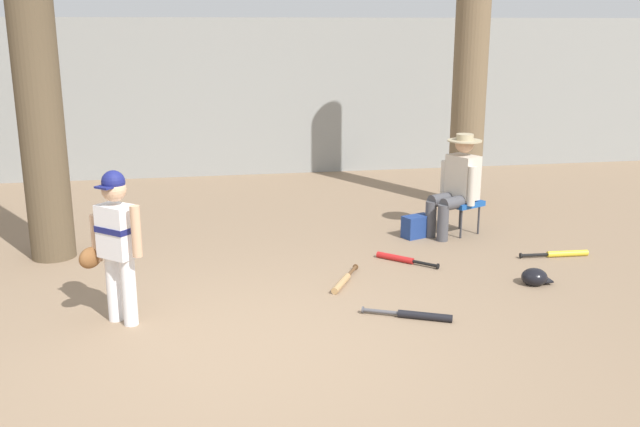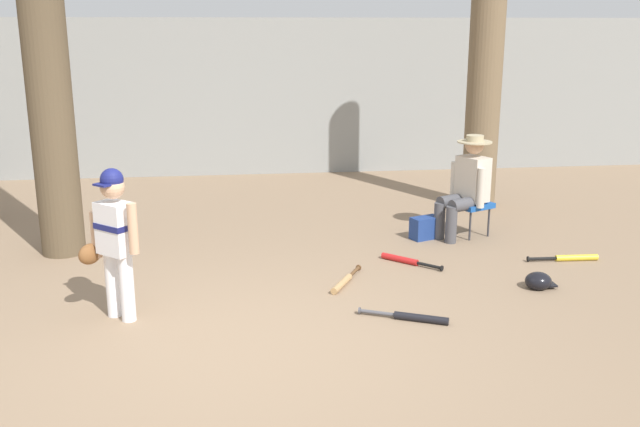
# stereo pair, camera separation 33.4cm
# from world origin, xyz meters

# --- Properties ---
(ground_plane) EXTENTS (60.00, 60.00, 0.00)m
(ground_plane) POSITION_xyz_m (0.00, 0.00, 0.00)
(ground_plane) COLOR #897056
(concrete_back_wall) EXTENTS (18.00, 0.36, 2.54)m
(concrete_back_wall) POSITION_xyz_m (0.00, 6.83, 1.27)
(concrete_back_wall) COLOR gray
(concrete_back_wall) RESTS_ON ground
(tree_behind_spectator) EXTENTS (0.66, 0.66, 4.23)m
(tree_behind_spectator) POSITION_xyz_m (3.32, 4.06, 1.79)
(tree_behind_spectator) COLOR brown
(tree_behind_spectator) RESTS_ON ground
(young_ballplayer) EXTENTS (0.58, 0.43, 1.31)m
(young_ballplayer) POSITION_xyz_m (-1.01, 0.71, 0.74)
(young_ballplayer) COLOR white
(young_ballplayer) RESTS_ON ground
(folding_stool) EXTENTS (0.53, 0.53, 0.41)m
(folding_stool) POSITION_xyz_m (2.76, 2.74, 0.36)
(folding_stool) COLOR #194C9E
(folding_stool) RESTS_ON ground
(seated_spectator) EXTENTS (0.67, 0.55, 1.20)m
(seated_spectator) POSITION_xyz_m (2.67, 2.69, 0.64)
(seated_spectator) COLOR #47474C
(seated_spectator) RESTS_ON ground
(handbag_beside_stool) EXTENTS (0.38, 0.29, 0.26)m
(handbag_beside_stool) POSITION_xyz_m (2.20, 2.67, 0.13)
(handbag_beside_stool) COLOR navy
(handbag_beside_stool) RESTS_ON ground
(bat_wood_tan) EXTENTS (0.40, 0.67, 0.07)m
(bat_wood_tan) POSITION_xyz_m (1.01, 1.26, 0.03)
(bat_wood_tan) COLOR tan
(bat_wood_tan) RESTS_ON ground
(bat_red_barrel) EXTENTS (0.56, 0.54, 0.07)m
(bat_red_barrel) POSITION_xyz_m (1.75, 1.83, 0.03)
(bat_red_barrel) COLOR red
(bat_red_barrel) RESTS_ON ground
(bat_yellow_trainer) EXTENTS (0.77, 0.09, 0.07)m
(bat_yellow_trainer) POSITION_xyz_m (3.52, 1.68, 0.03)
(bat_yellow_trainer) COLOR yellow
(bat_yellow_trainer) RESTS_ON ground
(bat_black_composite) EXTENTS (0.73, 0.38, 0.07)m
(bat_black_composite) POSITION_xyz_m (1.47, 0.34, 0.03)
(bat_black_composite) COLOR black
(bat_black_composite) RESTS_ON ground
(batting_helmet_black) EXTENTS (0.30, 0.23, 0.17)m
(batting_helmet_black) POSITION_xyz_m (2.83, 0.95, 0.07)
(batting_helmet_black) COLOR black
(batting_helmet_black) RESTS_ON ground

